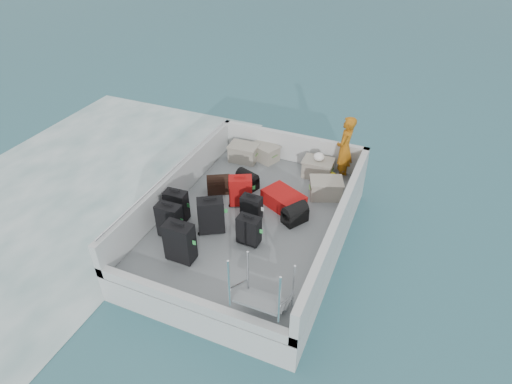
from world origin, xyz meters
TOP-DOWN VIEW (x-y plane):
  - ground at (0.00, 0.00)m, footprint 160.00×160.00m
  - wake_foam at (-4.80, 0.00)m, footprint 10.00×10.00m
  - ferry_hull at (0.00, 0.00)m, footprint 3.60×5.00m
  - deck at (0.00, 0.00)m, footprint 3.30×4.70m
  - deck_fittings at (0.35, -0.32)m, footprint 3.60×5.00m
  - suitcase_0 at (-1.19, -1.09)m, footprint 0.46×0.27m
  - suitcase_1 at (-1.33, -0.62)m, footprint 0.46×0.28m
  - suitcase_3 at (-0.69, -1.56)m, footprint 0.51×0.30m
  - suitcase_4 at (-0.55, -0.67)m, footprint 0.57×0.50m
  - suitcase_5 at (-0.40, 0.34)m, footprint 0.54×0.46m
  - suitcase_6 at (0.25, -0.69)m, footprint 0.43×0.27m
  - suitcase_7 at (0.03, -0.07)m, footprint 0.40×0.24m
  - suitcase_8 at (0.46, 0.60)m, footprint 0.99×0.86m
  - duffel_0 at (-1.02, 0.55)m, footprint 0.57×0.50m
  - duffel_1 at (-0.51, 0.94)m, footprint 0.54×0.44m
  - duffel_2 at (0.83, 0.22)m, footprint 0.51×0.57m
  - crate_0 at (-1.06, 1.95)m, footprint 0.67×0.48m
  - crate_1 at (-0.60, 2.20)m, footprint 0.72×0.61m
  - crate_2 at (0.78, 1.99)m, footprint 0.66×0.47m
  - crate_3 at (1.17, 1.28)m, footprint 0.77×0.65m
  - yellow_bag at (1.12, 1.91)m, footprint 0.28×0.26m
  - white_bag at (0.78, 1.99)m, footprint 0.24×0.24m
  - passenger at (1.30, 2.13)m, footprint 0.43×0.60m

SIDE VIEW (x-z plane):
  - ground at x=0.00m, z-range 0.00..0.00m
  - wake_foam at x=-4.80m, z-range 0.00..0.00m
  - ferry_hull at x=0.00m, z-range 0.00..0.60m
  - deck at x=0.00m, z-range 0.60..0.62m
  - yellow_bag at x=1.12m, z-range 0.62..0.84m
  - duffel_0 at x=-1.02m, z-range 0.62..0.94m
  - duffel_1 at x=-0.51m, z-range 0.62..0.94m
  - duffel_2 at x=0.83m, z-range 0.62..0.94m
  - suitcase_8 at x=0.46m, z-range 0.62..0.95m
  - crate_1 at x=-0.60m, z-range 0.62..0.99m
  - crate_0 at x=-1.06m, z-range 0.62..1.01m
  - crate_2 at x=0.78m, z-range 0.62..1.01m
  - crate_3 at x=1.17m, z-range 0.62..1.01m
  - suitcase_7 at x=0.03m, z-range 0.62..1.18m
  - suitcase_6 at x=0.25m, z-range 0.62..1.20m
  - suitcase_5 at x=-0.40m, z-range 0.62..1.27m
  - suitcase_1 at x=-1.33m, z-range 0.62..1.28m
  - suitcase_0 at x=-1.19m, z-range 0.62..1.33m
  - suitcase_4 at x=-0.55m, z-range 0.62..1.35m
  - deck_fittings at x=0.35m, z-range 0.54..1.44m
  - suitcase_3 at x=-0.69m, z-range 0.62..1.39m
  - white_bag at x=0.78m, z-range 1.01..1.19m
  - passenger at x=1.30m, z-range 0.62..2.13m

